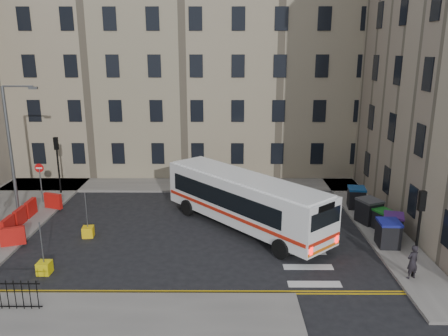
{
  "coord_description": "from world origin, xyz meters",
  "views": [
    {
      "loc": [
        -0.0,
        -23.58,
        10.21
      ],
      "look_at": [
        -0.12,
        2.9,
        3.0
      ],
      "focal_mm": 35.0,
      "sensor_mm": 36.0,
      "label": 1
    }
  ],
  "objects_px": {
    "bus": "(244,199)",
    "wheelie_bin_c": "(383,220)",
    "wheelie_bin_a": "(388,233)",
    "bollard_chevron": "(45,268)",
    "wheelie_bin_e": "(356,197)",
    "bollard_yellow": "(88,232)",
    "wheelie_bin_b": "(393,226)",
    "wheelie_bin_d": "(369,211)",
    "streetlamp": "(10,150)",
    "pedestrian": "(413,262)"
  },
  "relations": [
    {
      "from": "streetlamp",
      "to": "bus",
      "type": "bearing_deg",
      "value": -6.44
    },
    {
      "from": "wheelie_bin_c",
      "to": "pedestrian",
      "type": "relative_size",
      "value": 0.82
    },
    {
      "from": "bus",
      "to": "bollard_chevron",
      "type": "height_order",
      "value": "bus"
    },
    {
      "from": "wheelie_bin_a",
      "to": "wheelie_bin_e",
      "type": "bearing_deg",
      "value": 93.06
    },
    {
      "from": "wheelie_bin_a",
      "to": "bollard_yellow",
      "type": "distance_m",
      "value": 16.38
    },
    {
      "from": "bus",
      "to": "wheelie_bin_c",
      "type": "relative_size",
      "value": 7.72
    },
    {
      "from": "bollard_chevron",
      "to": "wheelie_bin_e",
      "type": "bearing_deg",
      "value": 26.72
    },
    {
      "from": "streetlamp",
      "to": "wheelie_bin_a",
      "type": "height_order",
      "value": "streetlamp"
    },
    {
      "from": "wheelie_bin_d",
      "to": "wheelie_bin_e",
      "type": "distance_m",
      "value": 2.55
    },
    {
      "from": "streetlamp",
      "to": "wheelie_bin_a",
      "type": "distance_m",
      "value": 22.26
    },
    {
      "from": "pedestrian",
      "to": "bollard_yellow",
      "type": "relative_size",
      "value": 2.7
    },
    {
      "from": "wheelie_bin_a",
      "to": "bollard_yellow",
      "type": "height_order",
      "value": "wheelie_bin_a"
    },
    {
      "from": "bus",
      "to": "wheelie_bin_b",
      "type": "relative_size",
      "value": 6.99
    },
    {
      "from": "streetlamp",
      "to": "wheelie_bin_c",
      "type": "relative_size",
      "value": 6.12
    },
    {
      "from": "wheelie_bin_b",
      "to": "wheelie_bin_d",
      "type": "height_order",
      "value": "wheelie_bin_d"
    },
    {
      "from": "bus",
      "to": "bollard_yellow",
      "type": "relative_size",
      "value": 17.12
    },
    {
      "from": "streetlamp",
      "to": "pedestrian",
      "type": "height_order",
      "value": "streetlamp"
    },
    {
      "from": "bus",
      "to": "bollard_yellow",
      "type": "bearing_deg",
      "value": 147.1
    },
    {
      "from": "wheelie_bin_a",
      "to": "bollard_chevron",
      "type": "xyz_separation_m",
      "value": [
        -17.09,
        -2.79,
        -0.55
      ]
    },
    {
      "from": "bus",
      "to": "bollard_chevron",
      "type": "relative_size",
      "value": 17.12
    },
    {
      "from": "wheelie_bin_a",
      "to": "bollard_yellow",
      "type": "relative_size",
      "value": 2.33
    },
    {
      "from": "wheelie_bin_d",
      "to": "wheelie_bin_e",
      "type": "height_order",
      "value": "wheelie_bin_d"
    },
    {
      "from": "wheelie_bin_e",
      "to": "streetlamp",
      "type": "bearing_deg",
      "value": -167.82
    },
    {
      "from": "wheelie_bin_b",
      "to": "pedestrian",
      "type": "xyz_separation_m",
      "value": [
        -0.81,
        -4.54,
        0.14
      ]
    },
    {
      "from": "bus",
      "to": "wheelie_bin_e",
      "type": "xyz_separation_m",
      "value": [
        7.49,
        3.1,
        -0.95
      ]
    },
    {
      "from": "wheelie_bin_d",
      "to": "bollard_chevron",
      "type": "distance_m",
      "value": 18.14
    },
    {
      "from": "streetlamp",
      "to": "wheelie_bin_c",
      "type": "height_order",
      "value": "streetlamp"
    },
    {
      "from": "bollard_chevron",
      "to": "wheelie_bin_d",
      "type": "bearing_deg",
      "value": 19.47
    },
    {
      "from": "bollard_yellow",
      "to": "wheelie_bin_b",
      "type": "bearing_deg",
      "value": -0.91
    },
    {
      "from": "streetlamp",
      "to": "wheelie_bin_a",
      "type": "bearing_deg",
      "value": -11.25
    },
    {
      "from": "bus",
      "to": "wheelie_bin_d",
      "type": "bearing_deg",
      "value": -37.12
    },
    {
      "from": "wheelie_bin_b",
      "to": "bollard_yellow",
      "type": "height_order",
      "value": "wheelie_bin_b"
    },
    {
      "from": "bus",
      "to": "wheelie_bin_a",
      "type": "distance_m",
      "value": 8.02
    },
    {
      "from": "wheelie_bin_c",
      "to": "pedestrian",
      "type": "distance_m",
      "value": 5.65
    },
    {
      "from": "wheelie_bin_a",
      "to": "pedestrian",
      "type": "relative_size",
      "value": 0.86
    },
    {
      "from": "streetlamp",
      "to": "wheelie_bin_c",
      "type": "bearing_deg",
      "value": -5.43
    },
    {
      "from": "wheelie_bin_a",
      "to": "wheelie_bin_b",
      "type": "xyz_separation_m",
      "value": [
        0.67,
        1.13,
        -0.04
      ]
    },
    {
      "from": "wheelie_bin_d",
      "to": "bollard_chevron",
      "type": "height_order",
      "value": "wheelie_bin_d"
    },
    {
      "from": "wheelie_bin_c",
      "to": "wheelie_bin_b",
      "type": "bearing_deg",
      "value": -104.85
    },
    {
      "from": "bus",
      "to": "wheelie_bin_c",
      "type": "bearing_deg",
      "value": -44.94
    },
    {
      "from": "wheelie_bin_b",
      "to": "wheelie_bin_a",
      "type": "bearing_deg",
      "value": -101.79
    },
    {
      "from": "streetlamp",
      "to": "wheelie_bin_b",
      "type": "relative_size",
      "value": 5.54
    },
    {
      "from": "bollard_chevron",
      "to": "wheelie_bin_b",
      "type": "bearing_deg",
      "value": 12.46
    },
    {
      "from": "wheelie_bin_e",
      "to": "bollard_yellow",
      "type": "relative_size",
      "value": 2.31
    },
    {
      "from": "wheelie_bin_b",
      "to": "bus",
      "type": "bearing_deg",
      "value": -171.92
    },
    {
      "from": "streetlamp",
      "to": "bollard_yellow",
      "type": "relative_size",
      "value": 13.57
    },
    {
      "from": "bollard_yellow",
      "to": "bollard_chevron",
      "type": "xyz_separation_m",
      "value": [
        -0.77,
        -4.19,
        0.0
      ]
    },
    {
      "from": "bus",
      "to": "wheelie_bin_e",
      "type": "distance_m",
      "value": 8.16
    },
    {
      "from": "wheelie_bin_b",
      "to": "streetlamp",
      "type": "bearing_deg",
      "value": -169.11
    },
    {
      "from": "wheelie_bin_e",
      "to": "bollard_chevron",
      "type": "height_order",
      "value": "wheelie_bin_e"
    }
  ]
}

